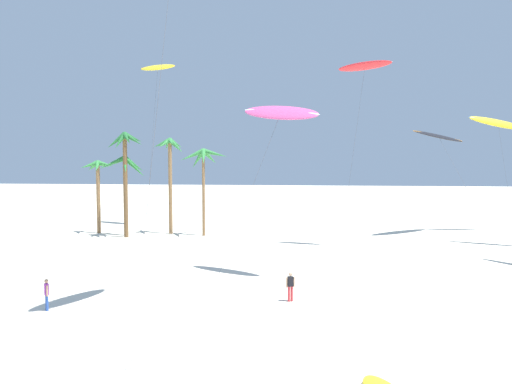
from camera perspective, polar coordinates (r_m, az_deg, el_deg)
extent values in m
cylinder|color=olive|center=(54.22, -18.05, -0.68)|extent=(0.40, 0.40, 7.51)
cone|color=#33843D|center=(53.63, -17.30, 3.12)|extent=(1.95, 0.76, 0.89)
cone|color=#33843D|center=(54.73, -17.51, 3.06)|extent=(1.12, 1.99, 1.00)
cone|color=#33843D|center=(54.73, -18.63, 2.85)|extent=(1.91, 1.41, 1.34)
cone|color=#33843D|center=(53.94, -19.04, 2.98)|extent=(1.90, 1.53, 1.08)
cone|color=#33843D|center=(53.27, -18.21, 2.84)|extent=(1.14, 1.96, 1.33)
cylinder|color=brown|center=(51.66, -15.10, -0.56)|extent=(0.42, 0.42, 8.01)
cone|color=#287533|center=(51.21, -14.09, 2.84)|extent=(2.42, 0.65, 2.32)
cone|color=#287533|center=(52.30, -14.15, 3.14)|extent=(1.80, 2.62, 1.88)
cone|color=#287533|center=(52.54, -16.13, 3.47)|extent=(2.77, 1.80, 1.26)
cone|color=#287533|center=(51.47, -16.59, 3.25)|extent=(2.75, 1.66, 1.61)
cone|color=#287533|center=(50.33, -15.14, 3.09)|extent=(1.53, 2.69, 1.89)
cylinder|color=brown|center=(50.42, -15.10, 0.68)|extent=(0.42, 0.42, 10.36)
cone|color=#23662D|center=(49.91, -14.25, 6.01)|extent=(2.24, 0.94, 1.54)
cone|color=#23662D|center=(51.02, -14.25, 6.17)|extent=(1.69, 2.18, 1.21)
cone|color=#23662D|center=(51.37, -14.91, 6.04)|extent=(0.81, 2.27, 1.37)
cone|color=#23662D|center=(51.14, -15.93, 6.01)|extent=(2.22, 1.50, 1.41)
cone|color=#23662D|center=(50.32, -16.14, 5.77)|extent=(2.07, 1.42, 1.81)
cone|color=#23662D|center=(49.72, -15.71, 5.76)|extent=(1.00, 2.07, 1.86)
cone|color=#23662D|center=(49.41, -14.98, 6.16)|extent=(1.64, 2.19, 1.33)
cylinder|color=olive|center=(50.05, -6.19, -0.17)|extent=(0.29, 0.29, 8.73)
cone|color=#33843D|center=(49.56, -4.85, 4.51)|extent=(2.67, 0.83, 1.13)
cone|color=#33843D|center=(50.83, -5.47, 4.10)|extent=(1.54, 2.51, 1.76)
cone|color=#33843D|center=(50.68, -6.86, 3.82)|extent=(2.09, 1.89, 2.16)
cone|color=#33843D|center=(49.64, -7.55, 4.27)|extent=(2.55, 1.69, 1.49)
cone|color=#33843D|center=(48.82, -6.21, 4.12)|extent=(1.09, 2.57, 1.75)
cylinder|color=olive|center=(51.93, -10.05, 0.56)|extent=(0.39, 0.39, 9.87)
cone|color=#33843D|center=(51.78, -9.38, 5.33)|extent=(1.76, 0.78, 1.66)
cone|color=#33843D|center=(52.44, -9.41, 5.61)|extent=(1.49, 1.90, 1.22)
cone|color=#33843D|center=(52.64, -10.35, 5.50)|extent=(1.47, 1.87, 1.37)
cone|color=#33843D|center=(51.99, -11.02, 5.60)|extent=(1.96, 0.85, 1.23)
cone|color=#33843D|center=(51.28, -10.73, 5.61)|extent=(1.33, 1.94, 1.27)
cone|color=#33843D|center=(51.02, -9.96, 5.80)|extent=(1.31, 1.96, 0.99)
ellipsoid|color=yellow|center=(59.71, -11.50, 14.17)|extent=(5.27, 3.47, 1.31)
ellipsoid|color=orange|center=(59.72, -11.50, 14.20)|extent=(4.94, 2.56, 0.68)
cylinder|color=#4C4C51|center=(57.66, -12.15, 5.16)|extent=(0.84, 2.54, 18.55)
cylinder|color=#4C4C51|center=(21.08, -11.70, 8.09)|extent=(0.11, 7.09, 18.80)
ellipsoid|color=red|center=(44.73, 12.69, 14.28)|extent=(4.73, 2.04, 1.21)
ellipsoid|color=white|center=(44.74, 12.69, 14.33)|extent=(4.66, 1.48, 0.77)
cylinder|color=#4C4C51|center=(42.76, 11.30, 3.93)|extent=(2.13, 2.24, 15.92)
ellipsoid|color=#EA5193|center=(32.39, 2.89, 9.31)|extent=(5.69, 3.73, 1.78)
ellipsoid|color=white|center=(32.39, 2.89, 9.37)|extent=(5.34, 3.01, 1.09)
cylinder|color=#4C4C51|center=(30.82, -0.90, -0.64)|extent=(3.87, 3.40, 10.83)
ellipsoid|color=black|center=(54.10, 20.70, 6.14)|extent=(7.18, 6.47, 1.63)
ellipsoid|color=orange|center=(54.10, 20.70, 6.17)|extent=(6.69, 5.80, 1.19)
cylinder|color=#4C4C51|center=(50.69, 23.53, 0.41)|extent=(3.35, 8.09, 10.20)
ellipsoid|color=yellow|center=(58.75, 26.60, 7.24)|extent=(6.75, 2.60, 2.22)
ellipsoid|color=blue|center=(58.75, 26.60, 7.28)|extent=(6.84, 2.10, 1.61)
cylinder|color=#4C4C51|center=(56.48, 27.37, 1.36)|extent=(0.25, 4.74, 11.66)
cylinder|color=red|center=(27.30, 3.89, -11.88)|extent=(0.14, 0.14, 0.84)
cylinder|color=red|center=(27.35, 4.23, -11.85)|extent=(0.14, 0.14, 0.84)
cube|color=black|center=(27.15, 4.07, -10.46)|extent=(0.35, 0.29, 0.55)
cylinder|color=tan|center=(27.09, 3.64, -10.57)|extent=(0.09, 0.09, 0.56)
cylinder|color=tan|center=(27.22, 4.49, -10.51)|extent=(0.09, 0.09, 0.56)
sphere|color=tan|center=(27.05, 4.07, -9.62)|extent=(0.21, 0.21, 0.21)
cylinder|color=#284CA3|center=(27.84, -23.36, -11.91)|extent=(0.14, 0.14, 0.81)
cylinder|color=#284CA3|center=(27.99, -23.41, -11.82)|extent=(0.14, 0.14, 0.81)
cube|color=purple|center=(27.74, -23.42, -10.46)|extent=(0.34, 0.36, 0.59)
cylinder|color=tan|center=(27.54, -23.36, -10.64)|extent=(0.09, 0.09, 0.56)
cylinder|color=tan|center=(27.95, -23.48, -10.44)|extent=(0.09, 0.09, 0.56)
sphere|color=tan|center=(27.64, -23.45, -9.59)|extent=(0.21, 0.21, 0.21)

